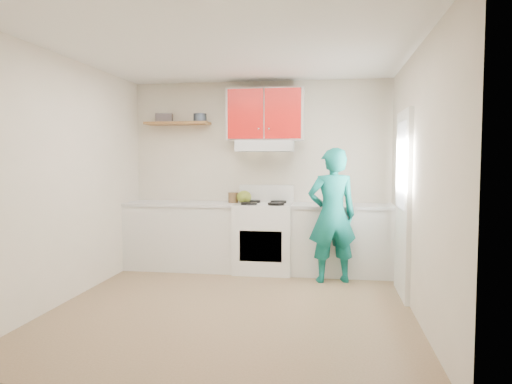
% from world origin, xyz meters
% --- Properties ---
extents(floor, '(3.80, 3.80, 0.00)m').
position_xyz_m(floor, '(0.00, 0.00, 0.00)').
color(floor, brown).
rests_on(floor, ground).
extents(ceiling, '(3.60, 3.80, 0.04)m').
position_xyz_m(ceiling, '(0.00, 0.00, 2.60)').
color(ceiling, white).
rests_on(ceiling, floor).
extents(back_wall, '(3.60, 0.04, 2.60)m').
position_xyz_m(back_wall, '(0.00, 1.90, 1.30)').
color(back_wall, beige).
rests_on(back_wall, floor).
extents(front_wall, '(3.60, 0.04, 2.60)m').
position_xyz_m(front_wall, '(0.00, -1.90, 1.30)').
color(front_wall, beige).
rests_on(front_wall, floor).
extents(left_wall, '(0.04, 3.80, 2.60)m').
position_xyz_m(left_wall, '(-1.80, 0.00, 1.30)').
color(left_wall, beige).
rests_on(left_wall, floor).
extents(right_wall, '(0.04, 3.80, 2.60)m').
position_xyz_m(right_wall, '(1.80, 0.00, 1.30)').
color(right_wall, beige).
rests_on(right_wall, floor).
extents(door, '(0.05, 0.85, 2.05)m').
position_xyz_m(door, '(1.78, 0.70, 1.02)').
color(door, white).
rests_on(door, floor).
extents(door_glass, '(0.01, 0.55, 0.95)m').
position_xyz_m(door_glass, '(1.75, 0.70, 1.45)').
color(door_glass, white).
rests_on(door_glass, door).
extents(counter_left, '(1.52, 0.60, 0.90)m').
position_xyz_m(counter_left, '(-1.04, 1.60, 0.45)').
color(counter_left, silver).
rests_on(counter_left, floor).
extents(counter_right, '(1.32, 0.60, 0.90)m').
position_xyz_m(counter_right, '(1.14, 1.60, 0.45)').
color(counter_right, silver).
rests_on(counter_right, floor).
extents(stove, '(0.76, 0.65, 0.92)m').
position_xyz_m(stove, '(0.10, 1.57, 0.46)').
color(stove, white).
rests_on(stove, floor).
extents(range_hood, '(0.76, 0.44, 0.15)m').
position_xyz_m(range_hood, '(0.10, 1.68, 1.70)').
color(range_hood, silver).
rests_on(range_hood, back_wall).
extents(upper_cabinets, '(1.02, 0.33, 0.70)m').
position_xyz_m(upper_cabinets, '(0.10, 1.73, 2.12)').
color(upper_cabinets, red).
rests_on(upper_cabinets, back_wall).
extents(shelf, '(0.90, 0.30, 0.04)m').
position_xyz_m(shelf, '(-1.15, 1.75, 2.02)').
color(shelf, brown).
rests_on(shelf, back_wall).
extents(books, '(0.26, 0.21, 0.12)m').
position_xyz_m(books, '(-1.34, 1.73, 2.10)').
color(books, '#423A3C').
rests_on(books, shelf).
extents(tin, '(0.21, 0.21, 0.11)m').
position_xyz_m(tin, '(-0.82, 1.73, 2.09)').
color(tin, '#333D4C').
rests_on(tin, shelf).
extents(kettle, '(0.22, 0.22, 0.17)m').
position_xyz_m(kettle, '(-0.18, 1.60, 1.01)').
color(kettle, olive).
rests_on(kettle, stove).
extents(crock, '(0.18, 0.18, 0.16)m').
position_xyz_m(crock, '(-0.34, 1.65, 0.98)').
color(crock, brown).
rests_on(crock, counter_left).
extents(cutting_board, '(0.27, 0.20, 0.02)m').
position_xyz_m(cutting_board, '(0.80, 1.53, 0.91)').
color(cutting_board, olive).
rests_on(cutting_board, counter_right).
extents(silicone_mat, '(0.32, 0.28, 0.01)m').
position_xyz_m(silicone_mat, '(1.50, 1.55, 0.90)').
color(silicone_mat, red).
rests_on(silicone_mat, counter_right).
extents(person, '(0.68, 0.53, 1.66)m').
position_xyz_m(person, '(1.00, 1.17, 0.83)').
color(person, '#0B6961').
rests_on(person, floor).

